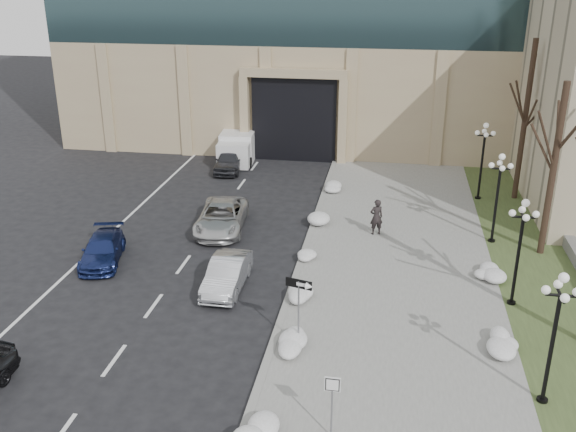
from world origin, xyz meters
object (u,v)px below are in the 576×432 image
Objects in this scene: lamppost_a at (556,322)px; lamppost_d at (483,151)px; car_b at (227,274)px; keep_sign at (332,394)px; one_way_sign at (303,293)px; car_c at (102,250)px; box_truck at (239,144)px; car_e at (229,160)px; lamppost_c at (498,186)px; car_d at (222,217)px; pedestrian at (376,217)px; lamppost_b at (521,238)px.

lamppost_a is 1.00× the size of lamppost_d.
keep_sign is at bearing -58.40° from car_b.
one_way_sign is 19.47m from lamppost_d.
car_c is (-6.56, 1.65, -0.07)m from car_b.
box_truck is 2.37× the size of one_way_sign.
car_e is 16.76m from lamppost_d.
lamppost_c reaches higher than car_b.
car_d is 8.21m from pedestrian.
lamppost_c and lamppost_d have the same top height.
lamppost_d reaches higher than keep_sign.
car_d reaches higher than car_c.
car_e is at bearing 168.78° from lamppost_d.
one_way_sign is at bearing 56.32° from pedestrian.
car_b is at bearing -82.93° from box_truck.
car_c is 19.59m from lamppost_c.
car_d reaches higher than car_e.
box_truck is at bearing 158.55° from lamppost_d.
one_way_sign is (8.15, -24.07, 1.34)m from box_truck.
car_e is 19.11m from lamppost_c.
car_d is 17.05m from keep_sign.
one_way_sign is at bearing -43.18° from car_c.
car_c is at bearing -139.80° from car_d.
car_e is at bearing 126.44° from one_way_sign.
lamppost_a is (8.17, -1.84, 0.71)m from one_way_sign.
keep_sign is 0.47× the size of lamppost_d.
car_c is at bearing 176.30° from lamppost_b.
lamppost_b is at bearing -90.00° from lamppost_c.
car_e is 27.34m from keep_sign.
box_truck is at bearing 93.61° from car_d.
car_e is 22.46m from one_way_sign.
car_c is 1.49× the size of one_way_sign.
one_way_sign is (10.53, -5.86, 1.74)m from car_c.
pedestrian is 0.40× the size of lamppost_a.
lamppost_a is 1.00× the size of lamppost_b.
lamppost_a is at bearing -90.00° from lamppost_d.
lamppost_d is (18.70, 11.79, 2.46)m from car_c.
lamppost_b is 6.50m from lamppost_c.
car_e is 3.20m from box_truck.
lamppost_c is at bearing 29.57° from car_b.
one_way_sign is (-2.27, -11.10, 1.28)m from pedestrian.
lamppost_b is (18.70, -1.21, 2.46)m from car_c.
lamppost_a and lamppost_d have the same top height.
keep_sign is 17.22m from lamppost_c.
lamppost_d reaches higher than one_way_sign.
car_e is 1.90× the size of keep_sign.
keep_sign is at bearing -106.54° from lamppost_d.
lamppost_b is 1.00× the size of lamppost_d.
lamppost_b reaches higher than car_d.
car_d is at bearing 31.93° from car_c.
car_d is at bearing 134.33° from one_way_sign.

